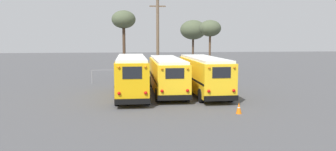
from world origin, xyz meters
TOP-DOWN VIEW (x-y plane):
  - ground_plane at (0.00, 0.00)m, footprint 160.00×160.00m
  - school_bus_0 at (-3.02, -0.71)m, footprint 2.47×9.49m
  - school_bus_1 at (-0.00, 0.71)m, footprint 2.59×10.32m
  - school_bus_2 at (3.02, -0.12)m, footprint 2.66×9.96m
  - utility_pole at (0.04, 10.06)m, footprint 1.80×0.33m
  - bare_tree_0 at (6.09, 20.21)m, footprint 3.74×3.74m
  - bare_tree_1 at (-3.75, 12.28)m, footprint 2.79×2.79m
  - bare_tree_2 at (6.73, 12.79)m, footprint 2.68×2.68m
  - fence_line at (0.00, 7.36)m, footprint 14.10×0.06m
  - traffic_cone at (3.57, -7.41)m, footprint 0.36×0.36m

SIDE VIEW (x-z plane):
  - ground_plane at x=0.00m, z-range 0.00..0.00m
  - traffic_cone at x=3.57m, z-range 0.00..0.72m
  - fence_line at x=0.00m, z-range 0.26..1.68m
  - school_bus_1 at x=0.00m, z-range 0.14..3.14m
  - school_bus_2 at x=3.02m, z-range 0.14..3.25m
  - school_bus_0 at x=-3.02m, z-range 0.14..3.38m
  - utility_pole at x=0.04m, z-range 0.12..9.44m
  - bare_tree_2 at x=6.73m, z-range 2.36..9.24m
  - bare_tree_0 at x=6.09m, z-range 2.19..9.46m
  - bare_tree_1 at x=-3.75m, z-range 2.74..10.64m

